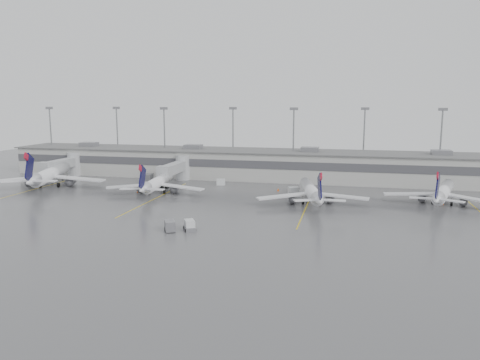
% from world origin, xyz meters
% --- Properties ---
extents(ground, '(260.00, 260.00, 0.00)m').
position_xyz_m(ground, '(0.00, 0.00, 0.00)').
color(ground, '#4B4B4D').
rests_on(ground, ground).
extents(terminal, '(152.00, 17.00, 9.45)m').
position_xyz_m(terminal, '(-0.01, 57.98, 4.17)').
color(terminal, '#AEAEA9').
rests_on(terminal, ground).
extents(light_masts, '(142.40, 8.00, 20.60)m').
position_xyz_m(light_masts, '(0.00, 63.75, 12.03)').
color(light_masts, gray).
rests_on(light_masts, ground).
extents(jet_bridge_left, '(4.00, 17.20, 7.00)m').
position_xyz_m(jet_bridge_left, '(-55.50, 45.72, 3.87)').
color(jet_bridge_left, '#989B9D').
rests_on(jet_bridge_left, ground).
extents(jet_bridge_right, '(4.00, 17.20, 7.00)m').
position_xyz_m(jet_bridge_right, '(-20.50, 45.72, 3.87)').
color(jet_bridge_right, '#989B9D').
rests_on(jet_bridge_right, ground).
extents(stand_markings, '(105.25, 40.00, 0.01)m').
position_xyz_m(stand_markings, '(-0.00, 24.00, 0.01)').
color(stand_markings, '#E2BC0D').
rests_on(stand_markings, ground).
extents(jet_far_left, '(28.52, 32.49, 10.87)m').
position_xyz_m(jet_far_left, '(-50.49, 30.64, 3.38)').
color(jet_far_left, white).
rests_on(jet_far_left, ground).
extents(jet_mid_left, '(24.09, 27.15, 8.80)m').
position_xyz_m(jet_mid_left, '(-19.48, 29.09, 2.73)').
color(jet_mid_left, white).
rests_on(jet_mid_left, ground).
extents(jet_mid_right, '(23.95, 27.14, 8.89)m').
position_xyz_m(jet_mid_right, '(18.27, 25.74, 2.76)').
color(jet_mid_right, white).
rests_on(jet_mid_right, ground).
extents(jet_far_right, '(23.64, 26.88, 8.91)m').
position_xyz_m(jet_far_right, '(46.21, 31.70, 2.77)').
color(jet_far_right, white).
rests_on(jet_far_right, ground).
extents(baggage_tug, '(2.95, 3.38, 1.86)m').
position_xyz_m(baggage_tug, '(-0.59, -0.89, 0.72)').
color(baggage_tug, silver).
rests_on(baggage_tug, ground).
extents(baggage_cart, '(2.85, 3.31, 1.85)m').
position_xyz_m(baggage_cart, '(-3.79, -2.09, 0.96)').
color(baggage_cart, slate).
rests_on(baggage_cart, ground).
extents(gse_uld_a, '(2.48, 1.85, 1.61)m').
position_xyz_m(gse_uld_a, '(-54.93, 36.05, 0.80)').
color(gse_uld_a, silver).
rests_on(gse_uld_a, ground).
extents(gse_uld_b, '(2.63, 2.10, 1.63)m').
position_xyz_m(gse_uld_b, '(-7.52, 44.08, 0.81)').
color(gse_uld_b, silver).
rests_on(gse_uld_b, ground).
extents(gse_uld_c, '(2.86, 2.45, 1.71)m').
position_xyz_m(gse_uld_c, '(13.17, 36.05, 0.85)').
color(gse_uld_c, silver).
rests_on(gse_uld_c, ground).
extents(gse_loader, '(2.30, 3.34, 1.96)m').
position_xyz_m(gse_loader, '(-29.35, 45.96, 0.98)').
color(gse_loader, slate).
rests_on(gse_loader, ground).
extents(cone_a, '(0.41, 0.41, 0.65)m').
position_xyz_m(cone_a, '(-50.24, 40.66, 0.32)').
color(cone_a, '#FF5505').
rests_on(cone_a, ground).
extents(cone_b, '(0.41, 0.41, 0.65)m').
position_xyz_m(cone_b, '(-24.84, 29.27, 0.33)').
color(cone_b, '#FF5505').
rests_on(cone_b, ground).
extents(cone_c, '(0.48, 0.48, 0.76)m').
position_xyz_m(cone_c, '(8.85, 39.11, 0.38)').
color(cone_c, '#FF5505').
rests_on(cone_c, ground).
extents(cone_d, '(0.48, 0.48, 0.76)m').
position_xyz_m(cone_d, '(46.39, 31.70, 0.38)').
color(cone_d, '#FF5505').
rests_on(cone_d, ground).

